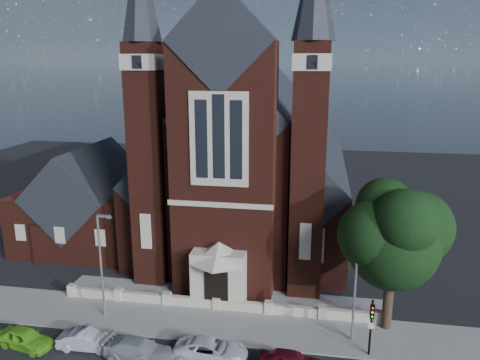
# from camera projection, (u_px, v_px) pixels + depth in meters

# --- Properties ---
(ground) EXTENTS (120.00, 120.00, 0.00)m
(ground) POSITION_uv_depth(u_px,v_px,m) (236.00, 264.00, 44.14)
(ground) COLOR black
(ground) RESTS_ON ground
(pavement_strip) EXTENTS (60.00, 5.00, 0.12)m
(pavement_strip) POSITION_uv_depth(u_px,v_px,m) (211.00, 323.00, 34.12)
(pavement_strip) COLOR gray
(pavement_strip) RESTS_ON ground
(forecourt_paving) EXTENTS (26.00, 3.00, 0.14)m
(forecourt_paving) POSITION_uv_depth(u_px,v_px,m) (222.00, 297.00, 37.94)
(forecourt_paving) COLOR gray
(forecourt_paving) RESTS_ON ground
(forecourt_wall) EXTENTS (24.00, 0.40, 0.90)m
(forecourt_wall) POSITION_uv_depth(u_px,v_px,m) (217.00, 309.00, 36.03)
(forecourt_wall) COLOR #B0A18C
(forecourt_wall) RESTS_ON ground
(church) EXTENTS (20.01, 34.90, 29.20)m
(church) POSITION_uv_depth(u_px,v_px,m) (249.00, 161.00, 49.68)
(church) COLOR #481C13
(church) RESTS_ON ground
(parish_hall) EXTENTS (12.00, 12.20, 10.24)m
(parish_hall) POSITION_uv_depth(u_px,v_px,m) (90.00, 205.00, 48.63)
(parish_hall) COLOR #481C13
(parish_hall) RESTS_ON ground
(street_tree) EXTENTS (6.40, 6.60, 10.70)m
(street_tree) POSITION_uv_depth(u_px,v_px,m) (396.00, 239.00, 31.47)
(street_tree) COLOR black
(street_tree) RESTS_ON ground
(street_lamp_left) EXTENTS (1.16, 0.22, 8.09)m
(street_lamp_left) POSITION_uv_depth(u_px,v_px,m) (102.00, 260.00, 33.80)
(street_lamp_left) COLOR gray
(street_lamp_left) RESTS_ON ground
(street_lamp_right) EXTENTS (1.16, 0.22, 8.09)m
(street_lamp_right) POSITION_uv_depth(u_px,v_px,m) (357.00, 280.00, 30.84)
(street_lamp_right) COLOR gray
(street_lamp_right) RESTS_ON ground
(traffic_signal) EXTENTS (0.28, 0.42, 4.00)m
(traffic_signal) POSITION_uv_depth(u_px,v_px,m) (371.00, 321.00, 29.69)
(traffic_signal) COLOR black
(traffic_signal) RESTS_ON ground
(car_lime_van) EXTENTS (4.22, 2.37, 1.35)m
(car_lime_van) POSITION_uv_depth(u_px,v_px,m) (25.00, 338.00, 31.16)
(car_lime_van) COLOR #75D129
(car_lime_van) RESTS_ON ground
(car_silver_a) EXTENTS (3.94, 1.57, 1.27)m
(car_silver_a) POSITION_uv_depth(u_px,v_px,m) (87.00, 340.00, 31.01)
(car_silver_a) COLOR #B2B4BA
(car_silver_a) RESTS_ON ground
(car_silver_b) EXTENTS (5.00, 2.49, 1.39)m
(car_silver_b) POSITION_uv_depth(u_px,v_px,m) (140.00, 351.00, 29.77)
(car_silver_b) COLOR #A7ABAF
(car_silver_b) RESTS_ON ground
(car_white_suv) EXTENTS (4.82, 2.39, 1.31)m
(car_white_suv) POSITION_uv_depth(u_px,v_px,m) (211.00, 350.00, 29.93)
(car_white_suv) COLOR white
(car_white_suv) RESTS_ON ground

